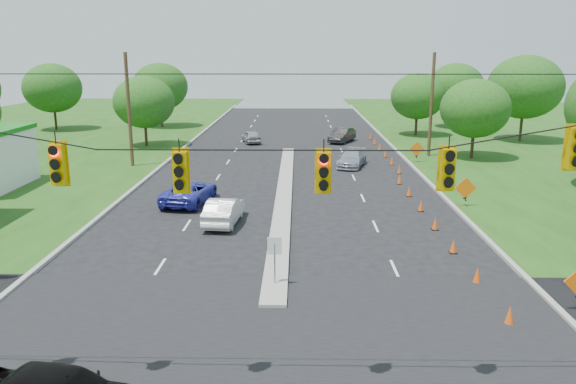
{
  "coord_description": "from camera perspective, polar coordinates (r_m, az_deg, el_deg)",
  "views": [
    {
      "loc": [
        0.87,
        -14.38,
        8.86
      ],
      "look_at": [
        0.44,
        10.18,
        2.8
      ],
      "focal_mm": 35.0,
      "sensor_mm": 36.0,
      "label": 1
    }
  ],
  "objects": [
    {
      "name": "ground",
      "position": [
        16.91,
        -2.2,
        -17.75
      ],
      "size": [
        160.0,
        160.0,
        0.0
      ],
      "primitive_type": "plane",
      "color": "black",
      "rests_on": "ground"
    },
    {
      "name": "cross_street",
      "position": [
        16.91,
        -2.2,
        -17.75
      ],
      "size": [
        160.0,
        14.0,
        0.02
      ],
      "primitive_type": "cube",
      "color": "black",
      "rests_on": "ground"
    },
    {
      "name": "curb_left",
      "position": [
        46.56,
        -12.66,
        2.55
      ],
      "size": [
        0.25,
        110.0,
        0.16
      ],
      "primitive_type": "cube",
      "color": "gray",
      "rests_on": "ground"
    },
    {
      "name": "curb_right",
      "position": [
        46.18,
        12.52,
        2.46
      ],
      "size": [
        0.25,
        110.0,
        0.16
      ],
      "primitive_type": "cube",
      "color": "gray",
      "rests_on": "ground"
    },
    {
      "name": "median",
      "position": [
        36.48,
        -0.39,
        -0.2
      ],
      "size": [
        1.0,
        34.0,
        0.18
      ],
      "primitive_type": "cube",
      "color": "gray",
      "rests_on": "ground"
    },
    {
      "name": "median_sign",
      "position": [
        21.69,
        -1.37,
        -6.08
      ],
      "size": [
        0.55,
        0.06,
        2.05
      ],
      "color": "gray",
      "rests_on": "ground"
    },
    {
      "name": "signal_span",
      "position": [
        13.96,
        -2.82,
        -2.33
      ],
      "size": [
        25.6,
        0.32,
        9.0
      ],
      "color": "#422D1C",
      "rests_on": "ground"
    },
    {
      "name": "utility_pole_far_left",
      "position": [
        46.55,
        -15.85,
        7.96
      ],
      "size": [
        0.28,
        0.28,
        9.0
      ],
      "primitive_type": "cylinder",
      "color": "#422D1C",
      "rests_on": "ground"
    },
    {
      "name": "utility_pole_far_right",
      "position": [
        50.91,
        14.36,
        8.52
      ],
      "size": [
        0.28,
        0.28,
        9.0
      ],
      "primitive_type": "cylinder",
      "color": "#422D1C",
      "rests_on": "ground"
    },
    {
      "name": "cone_0",
      "position": [
        20.62,
        21.59,
        -11.55
      ],
      "size": [
        0.32,
        0.32,
        0.7
      ],
      "primitive_type": "cone",
      "color": "#DF5113",
      "rests_on": "ground"
    },
    {
      "name": "cone_1",
      "position": [
        23.64,
        18.67,
        -8.0
      ],
      "size": [
        0.32,
        0.32,
        0.7
      ],
      "primitive_type": "cone",
      "color": "#DF5113",
      "rests_on": "ground"
    },
    {
      "name": "cone_2",
      "position": [
        26.79,
        16.46,
        -5.26
      ],
      "size": [
        0.32,
        0.32,
        0.7
      ],
      "primitive_type": "cone",
      "color": "#DF5113",
      "rests_on": "ground"
    },
    {
      "name": "cone_3",
      "position": [
        30.01,
        14.73,
        -3.09
      ],
      "size": [
        0.32,
        0.32,
        0.7
      ],
      "primitive_type": "cone",
      "color": "#DF5113",
      "rests_on": "ground"
    },
    {
      "name": "cone_4",
      "position": [
        33.28,
        13.34,
        -1.34
      ],
      "size": [
        0.32,
        0.32,
        0.7
      ],
      "primitive_type": "cone",
      "color": "#DF5113",
      "rests_on": "ground"
    },
    {
      "name": "cone_5",
      "position": [
        36.6,
        12.21,
        0.09
      ],
      "size": [
        0.32,
        0.32,
        0.7
      ],
      "primitive_type": "cone",
      "color": "#DF5113",
      "rests_on": "ground"
    },
    {
      "name": "cone_6",
      "position": [
        39.95,
        11.26,
        1.29
      ],
      "size": [
        0.32,
        0.32,
        0.7
      ],
      "primitive_type": "cone",
      "color": "#DF5113",
      "rests_on": "ground"
    },
    {
      "name": "cone_7",
      "position": [
        43.43,
        11.25,
        2.29
      ],
      "size": [
        0.32,
        0.32,
        0.7
      ],
      "primitive_type": "cone",
      "color": "#DF5113",
      "rests_on": "ground"
    },
    {
      "name": "cone_8",
      "position": [
        46.81,
        10.51,
        3.15
      ],
      "size": [
        0.32,
        0.32,
        0.7
      ],
      "primitive_type": "cone",
      "color": "#DF5113",
      "rests_on": "ground"
    },
    {
      "name": "cone_9",
      "position": [
        50.21,
        9.87,
        3.89
      ],
      "size": [
        0.32,
        0.32,
        0.7
      ],
      "primitive_type": "cone",
      "color": "#DF5113",
      "rests_on": "ground"
    },
    {
      "name": "cone_10",
      "position": [
        53.62,
        9.31,
        4.54
      ],
      "size": [
        0.32,
        0.32,
        0.7
      ],
      "primitive_type": "cone",
      "color": "#DF5113",
      "rests_on": "ground"
    },
    {
      "name": "cone_11",
      "position": [
        57.05,
        8.82,
        5.11
      ],
      "size": [
        0.32,
        0.32,
        0.7
      ],
      "primitive_type": "cone",
      "color": "#DF5113",
      "rests_on": "ground"
    },
    {
      "name": "cone_12",
      "position": [
        60.48,
        8.38,
        5.62
      ],
      "size": [
        0.32,
        0.32,
        0.7
      ],
      "primitive_type": "cone",
      "color": "#DF5113",
      "rests_on": "ground"
    },
    {
      "name": "work_sign_1",
      "position": [
        34.74,
        17.58,
        0.28
      ],
      "size": [
        1.27,
        0.58,
        1.37
      ],
      "color": "black",
      "rests_on": "ground"
    },
    {
      "name": "work_sign_2",
      "position": [
        48.06,
        12.95,
        4.2
      ],
      "size": [
        1.27,
        0.58,
        1.37
      ],
      "color": "black",
      "rests_on": "ground"
    },
    {
      "name": "tree_4",
      "position": [
        72.49,
        -22.81,
        9.71
      ],
      "size": [
        6.72,
        6.72,
        7.84
      ],
      "color": "black",
      "rests_on": "ground"
    },
    {
      "name": "tree_5",
      "position": [
        56.55,
        -14.42,
        8.84
      ],
      "size": [
        5.88,
        5.88,
        6.86
      ],
      "color": "black",
      "rests_on": "ground"
    },
    {
      "name": "tree_6",
      "position": [
        71.51,
        -12.86,
        10.39
      ],
      "size": [
        6.72,
        6.72,
        7.84
      ],
      "color": "black",
      "rests_on": "ground"
    },
    {
      "name": "tree_9",
      "position": [
        50.89,
        18.48,
        8.05
      ],
      "size": [
        5.88,
        5.88,
        6.86
      ],
      "color": "black",
      "rests_on": "ground"
    },
    {
      "name": "tree_10",
      "position": [
        62.88,
        22.94,
        9.79
      ],
      "size": [
        7.56,
        7.56,
        8.82
      ],
      "color": "black",
      "rests_on": "ground"
    },
    {
      "name": "tree_11",
      "position": [
        72.07,
        16.66,
        10.18
      ],
      "size": [
        6.72,
        6.72,
        7.84
      ],
      "color": "black",
      "rests_on": "ground"
    },
    {
      "name": "tree_12",
      "position": [
        63.9,
        13.04,
        9.45
      ],
      "size": [
        5.88,
        5.88,
        6.86
      ],
      "color": "black",
      "rests_on": "ground"
    },
    {
      "name": "white_sedan",
      "position": [
        30.19,
        -6.53,
        -1.9
      ],
      "size": [
        1.86,
        4.4,
        1.41
      ],
      "primitive_type": "imported",
      "rotation": [
        0.0,
        0.0,
        3.05
      ],
      "color": "silver",
      "rests_on": "ground"
    },
    {
      "name": "blue_pickup",
      "position": [
        34.62,
        -9.99,
        0.02
      ],
      "size": [
        3.11,
        5.36,
        1.41
      ],
      "primitive_type": "imported",
      "rotation": [
        0.0,
        0.0,
        2.98
      ],
      "color": "#3134AF",
      "rests_on": "ground"
    },
    {
      "name": "silver_car_far",
      "position": [
        45.61,
        6.5,
        3.4
      ],
      "size": [
        3.0,
        4.81,
        1.3
      ],
      "primitive_type": "imported",
      "rotation": [
        0.0,
        0.0,
        -0.28
      ],
      "color": "#8E92A3",
      "rests_on": "ground"
    },
    {
      "name": "silver_car_oncoming",
      "position": [
        57.66,
        -3.75,
        5.63
      ],
      "size": [
        2.44,
        4.02,
        1.28
      ],
      "primitive_type": "imported",
      "rotation": [
        0.0,
        0.0,
        3.41
      ],
      "color": "gray",
      "rests_on": "ground"
    },
    {
      "name": "dark_car_receding",
      "position": [
        58.26,
        5.52,
        5.78
      ],
      "size": [
        3.25,
        4.7,
        1.47
      ],
      "primitive_type": "imported",
      "rotation": [
        0.0,
        0.0,
        -0.43
      ],
      "color": "black",
      "rests_on": "ground"
    }
  ]
}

